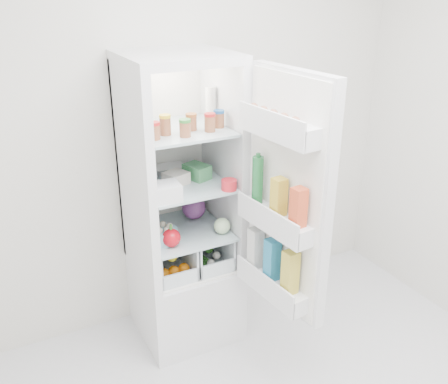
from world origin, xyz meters
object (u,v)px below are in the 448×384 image
refrigerator (180,237)px  fridge_door (284,202)px  red_cabbage (194,207)px  mushroom_bowl (163,236)px

refrigerator → fridge_door: size_ratio=1.38×
red_cabbage → refrigerator: bearing=-155.9°
mushroom_bowl → fridge_door: 0.76m
refrigerator → mushroom_bowl: 0.25m
refrigerator → red_cabbage: 0.20m
red_cabbage → mushroom_bowl: (-0.28, -0.20, -0.04)m
refrigerator → red_cabbage: (0.12, 0.05, 0.16)m
mushroom_bowl → fridge_door: (0.50, -0.49, 0.31)m
refrigerator → red_cabbage: refrigerator is taller
refrigerator → fridge_door: 0.84m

